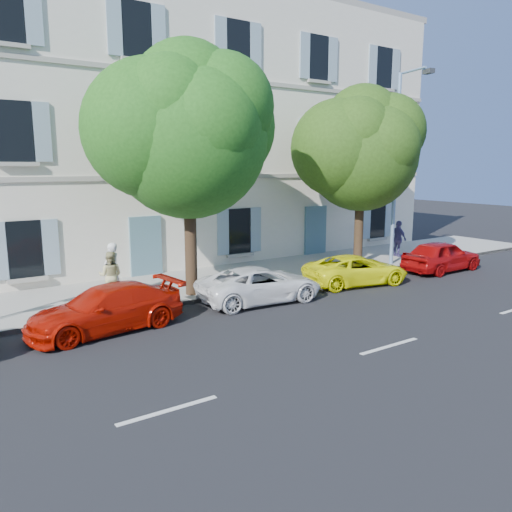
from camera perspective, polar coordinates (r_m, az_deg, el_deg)
ground at (r=15.93m, az=4.12°, el=-6.03°), size 90.00×90.00×0.00m
sidewalk at (r=19.50m, az=-3.93°, el=-2.74°), size 36.00×4.50×0.15m
kerb at (r=17.70m, az=-0.42°, el=-4.06°), size 36.00×0.16×0.16m
building at (r=24.20m, az=-11.12°, el=13.76°), size 28.00×7.00×12.00m
car_red_coupe at (r=14.29m, az=-16.77°, el=-5.79°), size 4.46×2.23×1.24m
car_white_coupe at (r=16.56m, az=0.49°, el=-3.27°), size 4.38×2.31×1.17m
car_yellow_supercar at (r=19.35m, az=11.38°, el=-1.55°), size 4.32×2.60×1.12m
car_red_hatchback at (r=22.70m, az=20.45°, el=0.01°), size 3.94×1.64×1.33m
tree_left at (r=16.68m, az=-7.76°, el=13.07°), size 5.17×5.17×8.01m
tree_right at (r=22.23m, az=11.96°, el=11.21°), size 4.81×4.81×7.41m
street_lamp at (r=22.56m, az=16.03°, el=10.73°), size 0.41×1.76×8.18m
pedestrian_a at (r=17.23m, az=-16.14°, el=-1.53°), size 0.79×0.73×1.82m
pedestrian_b at (r=16.89m, az=-16.29°, el=-2.16°), size 0.98×0.93×1.60m
pedestrian_c at (r=24.83m, az=15.94°, el=1.92°), size 0.55×1.06×1.73m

